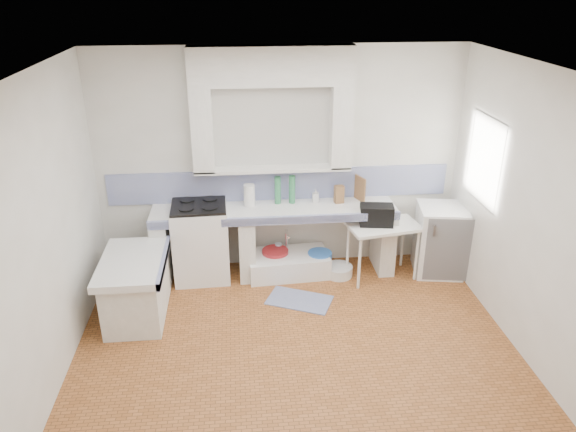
{
  "coord_description": "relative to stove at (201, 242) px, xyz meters",
  "views": [
    {
      "loc": [
        -0.53,
        -4.39,
        3.51
      ],
      "look_at": [
        0.0,
        1.0,
        1.1
      ],
      "focal_mm": 33.79,
      "sensor_mm": 36.0,
      "label": 1
    }
  ],
  "objects": [
    {
      "name": "soap_bottle",
      "position": [
        1.45,
        0.13,
        0.51
      ],
      "size": [
        0.08,
        0.08,
        0.17
      ],
      "primitive_type": "imported",
      "rotation": [
        0.0,
        0.0,
        -0.01
      ],
      "color": "white",
      "rests_on": "counter_slab"
    },
    {
      "name": "bucket_orange",
      "position": [
        1.08,
        -0.09,
        -0.35
      ],
      "size": [
        0.33,
        0.33,
        0.25
      ],
      "primitive_type": "cylinder",
      "rotation": [
        0.0,
        0.0,
        0.25
      ],
      "color": "red",
      "rests_on": "ground"
    },
    {
      "name": "basin_white",
      "position": [
        1.72,
        -0.18,
        -0.41
      ],
      "size": [
        0.41,
        0.41,
        0.13
      ],
      "primitive_type": "cylinder",
      "rotation": [
        0.0,
        0.0,
        -0.2
      ],
      "color": "white",
      "rests_on": "ground"
    },
    {
      "name": "bucket_blue",
      "position": [
        1.49,
        -0.08,
        -0.33
      ],
      "size": [
        0.35,
        0.35,
        0.29
      ],
      "primitive_type": "cylinder",
      "rotation": [
        0.0,
        0.0,
        -0.15
      ],
      "color": "blue",
      "rests_on": "ground"
    },
    {
      "name": "water_bottle_a",
      "position": [
        0.98,
        0.13,
        -0.31
      ],
      "size": [
        0.12,
        0.12,
        0.34
      ],
      "primitive_type": "cylinder",
      "rotation": [
        0.0,
        0.0,
        0.36
      ],
      "color": "silver",
      "rests_on": "ground"
    },
    {
      "name": "wall_back",
      "position": [
        1.02,
        0.28,
        0.92
      ],
      "size": [
        4.5,
        0.0,
        4.5
      ],
      "primitive_type": "plane",
      "rotation": [
        1.57,
        0.0,
        0.0
      ],
      "color": "white",
      "rests_on": "ground"
    },
    {
      "name": "peninsula_lip",
      "position": [
        -0.35,
        -0.82,
        0.18
      ],
      "size": [
        0.04,
        1.1,
        0.1
      ],
      "primitive_type": "cube",
      "color": "navy",
      "rests_on": "ground"
    },
    {
      "name": "cutting_board",
      "position": [
        2.01,
        0.13,
        0.58
      ],
      "size": [
        0.1,
        0.22,
        0.32
      ],
      "primitive_type": "cube",
      "rotation": [
        0.0,
        0.0,
        0.35
      ],
      "color": "brown",
      "rests_on": "counter_slab"
    },
    {
      "name": "ceiling",
      "position": [
        1.02,
        -1.72,
        2.32
      ],
      "size": [
        4.5,
        4.5,
        0.0
      ],
      "primitive_type": "plane",
      "rotation": [
        3.14,
        0.0,
        0.0
      ],
      "color": "white",
      "rests_on": "ground"
    },
    {
      "name": "water_bottle_b",
      "position": [
        1.19,
        0.13,
        -0.34
      ],
      "size": [
        0.09,
        0.09,
        0.27
      ],
      "primitive_type": "cylinder",
      "rotation": [
        0.0,
        0.0,
        -0.26
      ],
      "color": "silver",
      "rests_on": "ground"
    },
    {
      "name": "floor",
      "position": [
        1.02,
        -1.72,
        -0.48
      ],
      "size": [
        4.5,
        4.5,
        0.0
      ],
      "primitive_type": "plane",
      "color": "#9E5B2C",
      "rests_on": "ground"
    },
    {
      "name": "rug",
      "position": [
        1.15,
        -0.72,
        -0.47
      ],
      "size": [
        0.84,
        0.69,
        0.01
      ],
      "primitive_type": "cube",
      "rotation": [
        0.0,
        0.0,
        -0.42
      ],
      "color": "#384086",
      "rests_on": "ground"
    },
    {
      "name": "wall_left",
      "position": [
        -1.23,
        -1.72,
        0.92
      ],
      "size": [
        0.0,
        4.5,
        4.5
      ],
      "primitive_type": "plane",
      "rotation": [
        1.57,
        0.0,
        1.57
      ],
      "color": "white",
      "rests_on": "ground"
    },
    {
      "name": "wall_right",
      "position": [
        3.27,
        -1.72,
        0.92
      ],
      "size": [
        0.0,
        4.5,
        4.5
      ],
      "primitive_type": "plane",
      "rotation": [
        1.57,
        0.0,
        -1.57
      ],
      "color": "white",
      "rests_on": "ground"
    },
    {
      "name": "window_frame",
      "position": [
        3.44,
        -0.52,
        1.12
      ],
      "size": [
        0.35,
        0.86,
        1.06
      ],
      "primitive_type": "cube",
      "color": "#372211",
      "rests_on": "ground"
    },
    {
      "name": "alcove_mass",
      "position": [
        0.92,
        0.16,
        2.1
      ],
      "size": [
        1.9,
        0.25,
        0.45
      ],
      "primitive_type": "cube",
      "color": "white",
      "rests_on": "ground"
    },
    {
      "name": "lace_valance",
      "position": [
        3.3,
        -0.52,
        1.5
      ],
      "size": [
        0.01,
        0.84,
        0.24
      ],
      "primitive_type": "cube",
      "color": "white",
      "rests_on": "ground"
    },
    {
      "name": "sink",
      "position": [
        1.08,
        -0.06,
        -0.36
      ],
      "size": [
        1.05,
        0.62,
        0.24
      ],
      "primitive_type": "cube",
      "rotation": [
        0.0,
        0.0,
        0.07
      ],
      "color": "white",
      "rests_on": "ground"
    },
    {
      "name": "counter_pier_mid",
      "position": [
        0.57,
        -0.02,
        -0.07
      ],
      "size": [
        0.2,
        0.55,
        0.82
      ],
      "primitive_type": "cube",
      "color": "white",
      "rests_on": "ground"
    },
    {
      "name": "knife_block",
      "position": [
        1.74,
        0.08,
        0.53
      ],
      "size": [
        0.13,
        0.11,
        0.22
      ],
      "primitive_type": "cube",
      "rotation": [
        0.0,
        0.0,
        0.18
      ],
      "color": "brown",
      "rests_on": "counter_slab"
    },
    {
      "name": "wall_front",
      "position": [
        1.02,
        -3.72,
        0.92
      ],
      "size": [
        4.5,
        0.0,
        4.5
      ],
      "primitive_type": "plane",
      "rotation": [
        -1.57,
        0.0,
        0.0
      ],
      "color": "white",
      "rests_on": "ground"
    },
    {
      "name": "counter_pier_right",
      "position": [
        2.32,
        -0.02,
        -0.07
      ],
      "size": [
        0.2,
        0.55,
        0.82
      ],
      "primitive_type": "cube",
      "color": "white",
      "rests_on": "ground"
    },
    {
      "name": "bucket_red",
      "position": [
        0.92,
        -0.01,
        -0.32
      ],
      "size": [
        0.39,
        0.39,
        0.31
      ],
      "primitive_type": "cylinder",
      "rotation": [
        0.0,
        0.0,
        0.19
      ],
      "color": "#B32026",
      "rests_on": "ground"
    },
    {
      "name": "paper_towel",
      "position": [
        0.62,
        0.09,
        0.56
      ],
      "size": [
        0.15,
        0.15,
        0.27
      ],
      "primitive_type": "cylinder",
      "rotation": [
        0.0,
        0.0,
        0.1
      ],
      "color": "white",
      "rests_on": "counter_slab"
    },
    {
      "name": "side_table",
      "position": [
        2.24,
        -0.25,
        -0.12
      ],
      "size": [
        0.93,
        0.62,
        0.04
      ],
      "primitive_type": "cube",
      "rotation": [
        0.0,
        0.0,
        0.18
      ],
      "color": "white",
      "rests_on": "ground"
    },
    {
      "name": "stove",
      "position": [
        0.0,
        0.0,
        0.0
      ],
      "size": [
        0.69,
        0.67,
        0.95
      ],
      "primitive_type": "cube",
      "rotation": [
        0.0,
        0.0,
        0.03
      ],
      "color": "white",
      "rests_on": "ground"
    },
    {
      "name": "green_bottle_b",
      "position": [
        1.15,
        0.13,
        0.6
      ],
      "size": [
        0.08,
        0.08,
        0.36
      ],
      "primitive_type": "cylinder",
      "rotation": [
        0.0,
        0.0,
        0.05
      ],
      "color": "#317F4E",
      "rests_on": "counter_slab"
    },
    {
      "name": "green_bottle_a",
      "position": [
        0.97,
        0.13,
        0.6
      ],
      "size": [
        0.09,
        0.09,
        0.35
      ],
      "primitive_type": "cylinder",
      "rotation": [
        0.0,
        0.0,
        0.18
      ],
      "color": "#317F4E",
      "rests_on": "counter_slab"
    },
    {
      "name": "fridge",
      "position": [
        3.0,
        -0.18,
        -0.03
      ],
      "size": [
        0.66,
        0.66,
        0.89
      ],
      "primitive_type": "cube",
      "rotation": [
        0.0,
        0.0,
        -0.16
      ],
      "color": "white",
      "rests_on": "ground"
    },
    {
      "name": "counter_slab",
      "position": [
        0.92,
        -0.02,
        0.38
      ],
      "size": [
        3.0,
        0.6,
        0.08
      ],
      "primitive_type": "cube",
      "color": "white",
      "rests_on": "ground"
    },
    {
      "name": "backsplash",
      "position": [
        1.02,
        0.27,
        0.62
      ],
      "size": [
        4.27,
        0.03,
        0.4
      ],
      "primitive_type": "cube",
      "color": "navy",
      "rests_on": "ground"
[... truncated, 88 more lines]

